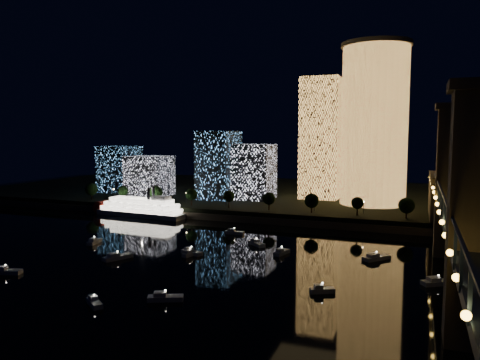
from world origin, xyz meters
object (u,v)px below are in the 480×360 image
object	(u,v)px
riverboat	(138,208)
truss_bridge	(466,236)
tower_cylindrical	(374,124)
tower_rectangular	(321,138)

from	to	relation	value
riverboat	truss_bridge	bearing A→B (deg)	-27.99
tower_cylindrical	tower_rectangular	size ratio (longest dim) A/B	1.21
truss_bridge	riverboat	bearing A→B (deg)	152.01
tower_cylindrical	tower_rectangular	distance (m)	32.88
tower_cylindrical	tower_rectangular	bearing A→B (deg)	155.13
tower_rectangular	riverboat	distance (m)	104.69
truss_bridge	riverboat	size ratio (longest dim) A/B	5.22
tower_cylindrical	riverboat	bearing A→B (deg)	-156.19
tower_cylindrical	truss_bridge	bearing A→B (deg)	-75.19
truss_bridge	riverboat	world-z (taller)	truss_bridge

